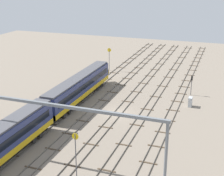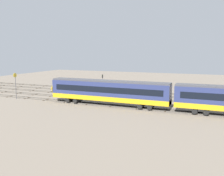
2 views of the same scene
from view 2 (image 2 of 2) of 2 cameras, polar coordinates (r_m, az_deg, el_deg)
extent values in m
plane|color=gray|center=(55.02, 6.15, -2.51)|extent=(141.08, 141.08, 0.00)
cube|color=#59544C|center=(64.21, 8.62, -0.92)|extent=(125.08, 0.07, 0.16)
cube|color=#59544C|center=(62.84, 8.30, -1.12)|extent=(125.08, 0.07, 0.16)
cube|color=#473828|center=(61.69, 21.08, -1.81)|extent=(0.24, 2.40, 0.08)
cube|color=#473828|center=(61.96, 16.79, -1.56)|extent=(0.24, 2.40, 0.08)
cube|color=#473828|center=(62.58, 12.58, -1.31)|extent=(0.24, 2.40, 0.08)
cube|color=#473828|center=(63.53, 8.46, -1.05)|extent=(0.24, 2.40, 0.08)
cube|color=#473828|center=(64.80, 4.49, -0.80)|extent=(0.24, 2.40, 0.08)
cube|color=#473828|center=(66.37, 0.69, -0.56)|extent=(0.24, 2.40, 0.08)
cube|color=#473828|center=(68.22, -2.92, -0.33)|extent=(0.24, 2.40, 0.08)
cube|color=#473828|center=(70.32, -6.33, -0.10)|extent=(0.24, 2.40, 0.08)
cube|color=#473828|center=(72.66, -9.53, 0.10)|extent=(0.24, 2.40, 0.08)
cube|color=#473828|center=(75.21, -12.52, 0.30)|extent=(0.24, 2.40, 0.08)
cube|color=#473828|center=(77.96, -15.31, 0.48)|extent=(0.24, 2.40, 0.08)
cube|color=#473828|center=(80.87, -17.90, 0.65)|extent=(0.24, 2.40, 0.08)
cube|color=#473828|center=(83.94, -20.31, 0.80)|extent=(0.24, 2.40, 0.08)
cube|color=#473828|center=(87.15, -22.54, 0.94)|extent=(0.24, 2.40, 0.08)
cube|color=#473828|center=(90.49, -24.61, 1.07)|extent=(0.24, 2.40, 0.08)
cube|color=#59544C|center=(59.93, 7.57, -1.56)|extent=(125.08, 0.07, 0.16)
cube|color=#59544C|center=(58.57, 7.21, -1.79)|extent=(125.08, 0.07, 0.16)
cube|color=#473828|center=(57.30, 24.41, -2.74)|extent=(0.24, 2.40, 0.08)
cube|color=#473828|center=(57.46, 17.47, -2.35)|extent=(0.24, 2.40, 0.08)
cube|color=#473828|center=(58.46, 10.68, -1.92)|extent=(0.24, 2.40, 0.08)
cube|color=#473828|center=(60.24, 4.20, -1.50)|extent=(0.24, 2.40, 0.08)
cube|color=#473828|center=(62.75, -1.83, -1.08)|extent=(0.24, 2.40, 0.08)
cube|color=#473828|center=(65.90, -7.33, -0.69)|extent=(0.24, 2.40, 0.08)
cube|color=#473828|center=(69.60, -12.30, -0.33)|extent=(0.24, 2.40, 0.08)
cube|color=#473828|center=(73.78, -16.73, -0.01)|extent=(0.24, 2.40, 0.08)
cube|color=#473828|center=(78.34, -20.67, 0.27)|extent=(0.24, 2.40, 0.08)
cube|color=#473828|center=(83.24, -24.16, 0.53)|extent=(0.24, 2.40, 0.08)
cube|color=#59544C|center=(55.68, 6.37, -2.30)|extent=(125.08, 0.07, 0.16)
cube|color=#59544C|center=(54.33, 5.94, -2.56)|extent=(125.08, 0.07, 0.16)
cube|color=#473828|center=(52.96, 18.62, -3.29)|extent=(0.24, 2.40, 0.08)
cube|color=#473828|center=(53.66, 12.27, -2.89)|extent=(0.24, 2.40, 0.08)
cube|color=#473828|center=(55.01, 6.15, -2.47)|extent=(0.24, 2.40, 0.08)
cube|color=#473828|center=(56.95, 0.40, -2.05)|extent=(0.24, 2.40, 0.08)
cube|color=#473828|center=(59.43, -4.93, -1.64)|extent=(0.24, 2.40, 0.08)
cube|color=#473828|center=(62.38, -9.78, -1.26)|extent=(0.24, 2.40, 0.08)
cube|color=#473828|center=(65.73, -14.17, -0.90)|extent=(0.24, 2.40, 0.08)
cube|color=#473828|center=(69.44, -18.12, -0.58)|extent=(0.24, 2.40, 0.08)
cube|color=#473828|center=(73.44, -21.64, -0.29)|extent=(0.24, 2.40, 0.08)
cube|color=#473828|center=(77.70, -24.80, -0.02)|extent=(0.24, 2.40, 0.08)
cube|color=#59544C|center=(51.47, 4.96, -3.16)|extent=(125.08, 0.07, 0.16)
cube|color=#59544C|center=(50.13, 4.46, -3.46)|extent=(125.08, 0.07, 0.16)
cube|color=#473828|center=(48.46, 21.90, -4.51)|extent=(0.24, 2.40, 0.08)
cube|color=#473828|center=(48.75, 16.00, -4.16)|extent=(0.24, 2.40, 0.08)
cube|color=#473828|center=(49.54, 10.23, -3.76)|extent=(0.24, 2.40, 0.08)
cube|color=#473828|center=(50.81, 4.71, -3.35)|extent=(0.24, 2.40, 0.08)
cube|color=#473828|center=(52.53, -0.49, -2.94)|extent=(0.24, 2.40, 0.08)
cube|color=#473828|center=(54.65, -5.33, -2.53)|extent=(0.24, 2.40, 0.08)
cube|color=#473828|center=(57.14, -9.77, -2.14)|extent=(0.24, 2.40, 0.08)
cube|color=#473828|center=(59.94, -13.81, -1.77)|extent=(0.24, 2.40, 0.08)
cube|color=#473828|center=(63.01, -17.48, -1.43)|extent=(0.24, 2.40, 0.08)
cube|color=#473828|center=(66.32, -20.79, -1.11)|extent=(0.24, 2.40, 0.08)
cube|color=#473828|center=(69.83, -23.78, -0.83)|extent=(0.24, 2.40, 0.08)
cube|color=#59544C|center=(47.31, 3.30, -4.17)|extent=(125.08, 0.07, 0.16)
cube|color=#59544C|center=(45.99, 2.70, -4.53)|extent=(125.08, 0.07, 0.16)
cube|color=#473828|center=(44.15, 19.22, -5.60)|extent=(0.24, 2.40, 0.08)
cube|color=#473828|center=(44.72, 12.52, -5.15)|extent=(0.24, 2.40, 0.08)
cube|color=#473828|center=(45.87, 6.08, -4.65)|extent=(0.24, 2.40, 0.08)
cube|color=#473828|center=(47.57, 0.04, -4.13)|extent=(0.24, 2.40, 0.08)
cube|color=#473828|center=(49.77, -5.52, -3.61)|extent=(0.24, 2.40, 0.08)
cube|color=#473828|center=(52.39, -10.56, -3.11)|extent=(0.24, 2.40, 0.08)
cube|color=#473828|center=(55.37, -15.08, -2.64)|extent=(0.24, 2.40, 0.08)
cube|color=#473828|center=(58.67, -19.12, -2.21)|extent=(0.24, 2.40, 0.08)
cube|color=#473828|center=(62.24, -22.71, -1.81)|extent=(0.24, 2.40, 0.08)
cube|color=navy|center=(47.37, -0.91, -0.71)|extent=(24.00, 2.90, 3.60)
cube|color=gold|center=(47.61, -0.91, -2.32)|extent=(24.00, 2.94, 0.90)
cube|color=#4C4C51|center=(47.11, -0.92, 1.63)|extent=(24.00, 2.50, 0.30)
cube|color=black|center=(48.64, -0.22, 0.04)|extent=(22.00, 0.04, 1.10)
cube|color=black|center=(45.99, -1.64, -0.45)|extent=(22.00, 0.04, 1.10)
cylinder|color=black|center=(45.12, 9.16, -4.19)|extent=(0.90, 2.70, 0.90)
cylinder|color=black|center=(45.56, 6.96, -4.02)|extent=(0.90, 2.70, 0.90)
cylinder|color=black|center=(50.82, -7.94, -2.75)|extent=(0.90, 2.70, 0.90)
cylinder|color=black|center=(51.75, -9.66, -2.59)|extent=(0.90, 2.70, 0.90)
cylinder|color=black|center=(43.97, 21.25, -4.99)|extent=(0.90, 2.70, 0.90)
cylinder|color=black|center=(44.03, 18.90, -4.85)|extent=(0.90, 2.70, 0.90)
cone|color=gold|center=(53.76, -13.52, -0.05)|extent=(1.60, 3.24, 3.24)
cylinder|color=#4C4C51|center=(57.98, -21.61, 0.39)|extent=(0.12, 0.12, 5.76)
cylinder|color=yellow|center=(57.75, -21.77, 2.80)|extent=(0.05, 0.94, 0.94)
cube|color=black|center=(57.77, -21.79, 2.80)|extent=(0.02, 0.43, 0.12)
cylinder|color=#4C4C51|center=(69.77, -2.22, 1.14)|extent=(0.14, 0.14, 3.14)
cube|color=black|center=(69.55, -2.23, 2.79)|extent=(0.20, 0.32, 0.90)
sphere|color=green|center=(69.58, -2.32, 2.96)|extent=(0.20, 0.20, 0.20)
sphere|color=#262626|center=(69.61, -2.32, 2.64)|extent=(0.20, 0.20, 0.20)
cube|color=#B2B7BC|center=(68.09, 2.79, 0.39)|extent=(1.27, 0.65, 1.80)
cube|color=#333333|center=(68.28, 2.29, 0.64)|extent=(0.02, 0.45, 0.24)
camera|label=1|loc=(78.59, 51.13, 14.82)|focal=52.82mm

